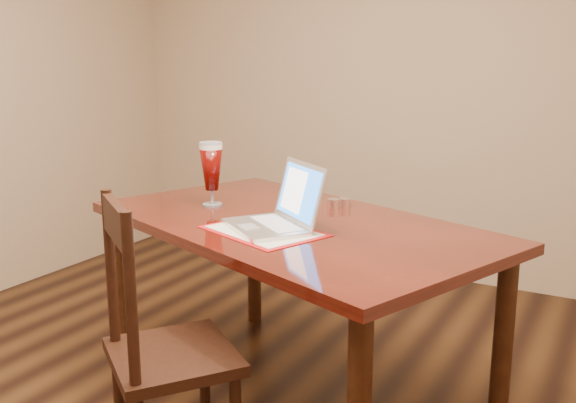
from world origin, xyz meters
The scene contains 2 objects.
dining_table centered at (0.07, 0.56, 0.74)m, with size 2.01×1.56×1.13m.
dining_chair centered at (-0.06, -0.13, 0.50)m, with size 0.61×0.61×1.06m.
Camera 1 is at (1.35, -1.78, 1.51)m, focal length 40.00 mm.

